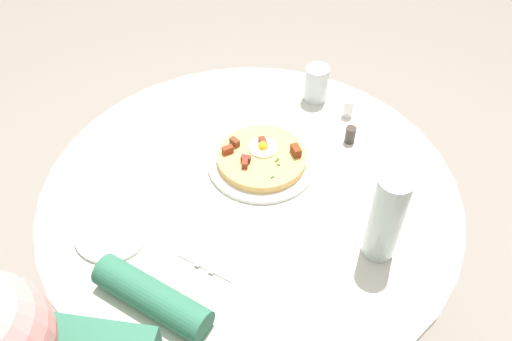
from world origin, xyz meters
TOP-DOWN VIEW (x-y plane):
  - ground_plane at (0.00, 0.00)m, footprint 6.00×6.00m
  - dining_table at (0.00, 0.00)m, footprint 1.03×1.03m
  - pizza_plate at (0.02, 0.09)m, footprint 0.28×0.28m
  - breakfast_pizza at (0.02, 0.09)m, footprint 0.23×0.23m
  - bread_plate at (-0.29, -0.18)m, footprint 0.17×0.17m
  - napkin at (-0.03, -0.17)m, footprint 0.19×0.21m
  - fork at (-0.01, -0.17)m, footprint 0.08×0.17m
  - knife at (-0.05, -0.16)m, footprint 0.08×0.17m
  - water_glass at (0.13, 0.38)m, footprint 0.07×0.07m
  - water_bottle at (0.31, -0.14)m, footprint 0.07×0.07m
  - salt_shaker at (0.23, 0.32)m, footprint 0.03×0.03m
  - pepper_shaker at (0.24, 0.21)m, footprint 0.03×0.03m

SIDE VIEW (x-z plane):
  - ground_plane at x=0.00m, z-range 0.00..0.00m
  - dining_table at x=0.00m, z-range 0.19..0.91m
  - napkin at x=-0.03m, z-range 0.72..0.72m
  - bread_plate at x=-0.29m, z-range 0.72..0.73m
  - pizza_plate at x=0.02m, z-range 0.72..0.73m
  - fork at x=-0.01m, z-range 0.72..0.73m
  - knife at x=-0.05m, z-range 0.72..0.73m
  - pepper_shaker at x=0.24m, z-range 0.72..0.76m
  - breakfast_pizza at x=0.02m, z-range 0.72..0.76m
  - salt_shaker at x=0.23m, z-range 0.72..0.77m
  - water_glass at x=0.13m, z-range 0.72..0.82m
  - water_bottle at x=0.31m, z-range 0.72..0.94m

